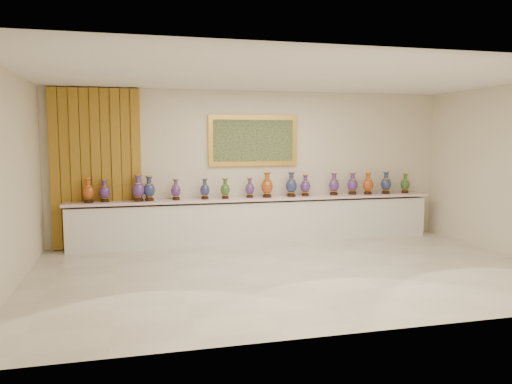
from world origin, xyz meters
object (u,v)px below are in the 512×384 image
at_px(vase_0, 88,192).
at_px(vase_2, 138,189).
at_px(vase_1, 105,192).
at_px(counter, 257,221).

height_order(vase_0, vase_2, vase_2).
bearing_deg(vase_1, vase_2, -5.71).
xyz_separation_m(counter, vase_0, (-3.17, -0.05, 0.67)).
bearing_deg(vase_1, counter, -0.21).
relative_size(vase_0, vase_1, 1.10).
xyz_separation_m(vase_0, vase_2, (0.88, -0.00, 0.02)).
distance_m(counter, vase_1, 2.96).
bearing_deg(counter, vase_2, -178.76).
bearing_deg(vase_2, vase_0, 179.74).
height_order(vase_0, vase_1, vase_0).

